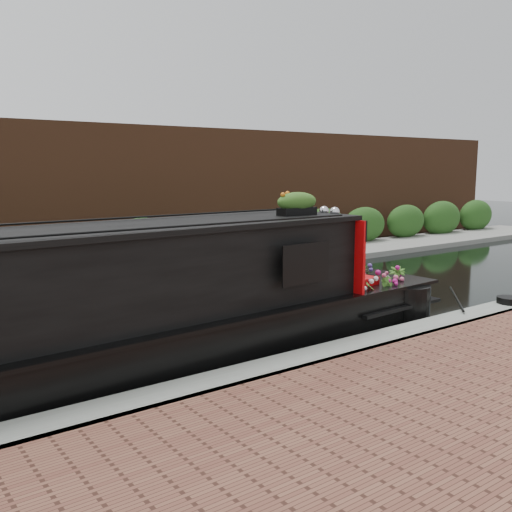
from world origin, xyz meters
TOP-DOWN VIEW (x-y plane):
  - ground at (0.00, 0.00)m, footprint 80.00×80.00m
  - near_bank_coping at (0.00, -3.30)m, footprint 40.00×0.60m
  - far_bank_path at (0.00, 4.20)m, footprint 40.00×2.40m
  - far_hedge at (0.00, 5.10)m, footprint 40.00×1.10m
  - far_brick_wall at (0.00, 7.20)m, footprint 40.00×1.00m
  - narrowboat at (-1.34, -1.86)m, footprint 11.14×2.42m
  - rope_fender at (4.53, -1.86)m, footprint 0.32×0.31m
  - coiled_mooring_rope at (5.78, -3.26)m, footprint 0.43×0.43m

SIDE VIEW (x-z plane):
  - ground at x=0.00m, z-range 0.00..0.00m
  - near_bank_coping at x=0.00m, z-range -0.25..0.25m
  - far_bank_path at x=0.00m, z-range -0.17..0.17m
  - far_hedge at x=0.00m, z-range -1.40..1.40m
  - far_brick_wall at x=0.00m, z-range -4.00..4.00m
  - rope_fender at x=4.53m, z-range 0.00..0.32m
  - coiled_mooring_rope at x=5.78m, z-range 0.25..0.37m
  - narrowboat at x=-1.34m, z-range -0.52..2.06m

